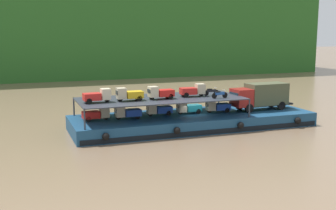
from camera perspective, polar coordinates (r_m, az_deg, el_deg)
The scene contains 16 objects.
ground_plane at distance 48.33m, azimuth 3.32°, elevation -2.95°, with size 400.00×400.00×0.00m, color #7F664C.
hillside_far_bank at distance 111.77m, azimuth -10.57°, elevation 12.89°, with size 112.39×35.86×30.22m.
cargo_barge at distance 48.15m, azimuth 3.34°, elevation -2.09°, with size 26.89×8.76×1.50m.
covered_lorry at distance 51.45m, azimuth 12.16°, elevation 1.24°, with size 7.93×2.59×3.10m.
cargo_rack at distance 46.34m, azimuth -0.96°, elevation 0.84°, with size 17.69×7.40×2.00m.
mini_truck_lower_stern at distance 45.05m, azimuth -9.45°, elevation -1.16°, with size 2.79×1.30×1.38m.
mini_truck_lower_aft at distance 45.47m, azimuth -5.39°, elevation -0.97°, with size 2.78×1.26×1.38m.
mini_truck_lower_mid at distance 47.08m, azimuth -1.22°, elevation -0.56°, with size 2.75×1.21×1.38m.
mini_truck_lower_fore at distance 48.12m, azimuth 2.72°, elevation -0.34°, with size 2.77×1.26×1.38m.
mini_truck_lower_bow at distance 49.24m, azimuth 6.56°, elevation -0.16°, with size 2.80×1.30×1.38m.
mini_truck_upper_stern at distance 43.88m, azimuth -9.31°, elevation 1.20°, with size 2.79×1.28×1.38m.
mini_truck_upper_mid at distance 44.58m, azimuth -5.16°, elevation 1.43°, with size 2.76×1.24×1.38m.
mini_truck_upper_fore at distance 45.58m, azimuth -1.01°, elevation 1.65°, with size 2.80×1.30×1.38m.
mini_truck_upper_bow at distance 47.45m, azimuth 3.31°, elevation 1.95°, with size 2.79×1.29×1.38m.
motorcycle_upper_port at distance 46.51m, azimuth 6.82°, elevation 1.42°, with size 1.90×0.55×0.87m.
motorcycle_upper_centre at distance 48.51m, azimuth 5.72°, elevation 1.79°, with size 1.90×0.55×0.87m.
Camera 1 is at (-18.69, -43.28, 10.63)m, focal length 46.14 mm.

